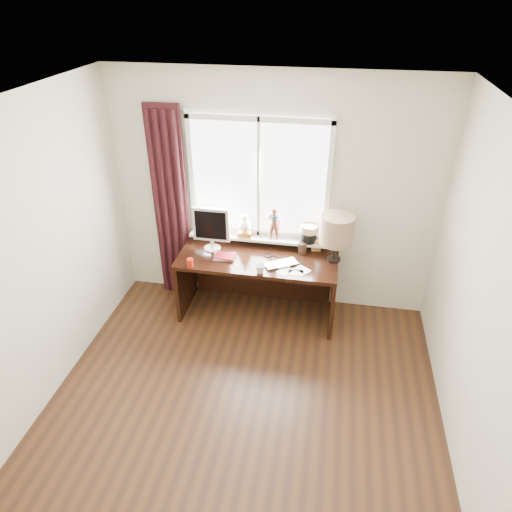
% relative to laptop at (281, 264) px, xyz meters
% --- Properties ---
extents(floor, '(3.50, 4.00, 0.00)m').
position_rel_laptop_xyz_m(floor, '(-0.17, -1.52, -0.76)').
color(floor, black).
rests_on(floor, ground).
extents(ceiling, '(3.50, 4.00, 0.00)m').
position_rel_laptop_xyz_m(ceiling, '(-0.17, -1.52, 1.84)').
color(ceiling, white).
rests_on(ceiling, wall_back).
extents(wall_back, '(3.50, 0.00, 2.60)m').
position_rel_laptop_xyz_m(wall_back, '(-0.17, 0.48, 0.54)').
color(wall_back, beige).
rests_on(wall_back, ground).
extents(wall_left, '(0.00, 4.00, 2.60)m').
position_rel_laptop_xyz_m(wall_left, '(-1.92, -1.52, 0.54)').
color(wall_left, beige).
rests_on(wall_left, ground).
extents(wall_right, '(0.00, 4.00, 2.60)m').
position_rel_laptop_xyz_m(wall_right, '(1.58, -1.52, 0.54)').
color(wall_right, beige).
rests_on(wall_right, ground).
extents(laptop, '(0.40, 0.36, 0.03)m').
position_rel_laptop_xyz_m(laptop, '(0.00, 0.00, 0.00)').
color(laptop, silver).
rests_on(laptop, desk).
extents(mug, '(0.13, 0.13, 0.10)m').
position_rel_laptop_xyz_m(mug, '(-0.19, -0.18, 0.03)').
color(mug, white).
rests_on(mug, desk).
extents(red_cup, '(0.07, 0.07, 0.09)m').
position_rel_laptop_xyz_m(red_cup, '(-0.92, -0.19, 0.03)').
color(red_cup, '#A61907').
rests_on(red_cup, desk).
extents(window, '(1.52, 0.21, 1.40)m').
position_rel_laptop_xyz_m(window, '(-0.29, 0.43, 0.55)').
color(window, white).
rests_on(window, ground).
extents(curtain, '(0.38, 0.09, 2.25)m').
position_rel_laptop_xyz_m(curtain, '(-1.30, 0.38, 0.35)').
color(curtain, black).
rests_on(curtain, floor).
extents(desk, '(1.70, 0.70, 0.75)m').
position_rel_laptop_xyz_m(desk, '(-0.27, 0.20, -0.26)').
color(desk, '#34170D').
rests_on(desk, floor).
extents(monitor, '(0.40, 0.18, 0.49)m').
position_rel_laptop_xyz_m(monitor, '(-0.79, 0.20, 0.26)').
color(monitor, beige).
rests_on(monitor, desk).
extents(notebook_stack, '(0.24, 0.19, 0.03)m').
position_rel_laptop_xyz_m(notebook_stack, '(-0.61, 0.04, 0.00)').
color(notebook_stack, beige).
rests_on(notebook_stack, desk).
extents(brush_holder, '(0.09, 0.09, 0.25)m').
position_rel_laptop_xyz_m(brush_holder, '(0.19, 0.29, 0.05)').
color(brush_holder, black).
rests_on(brush_holder, desk).
extents(icon_frame, '(0.10, 0.03, 0.13)m').
position_rel_laptop_xyz_m(icon_frame, '(0.34, 0.34, 0.05)').
color(icon_frame, gold).
rests_on(icon_frame, desk).
extents(table_lamp, '(0.35, 0.35, 0.52)m').
position_rel_laptop_xyz_m(table_lamp, '(0.53, 0.19, 0.35)').
color(table_lamp, black).
rests_on(table_lamp, desk).
extents(loose_papers, '(0.35, 0.24, 0.00)m').
position_rel_laptop_xyz_m(loose_papers, '(0.15, -0.09, -0.01)').
color(loose_papers, white).
rests_on(loose_papers, desk).
extents(desk_cables, '(0.46, 0.21, 0.01)m').
position_rel_laptop_xyz_m(desk_cables, '(-0.03, 0.11, -0.01)').
color(desk_cables, black).
rests_on(desk_cables, desk).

